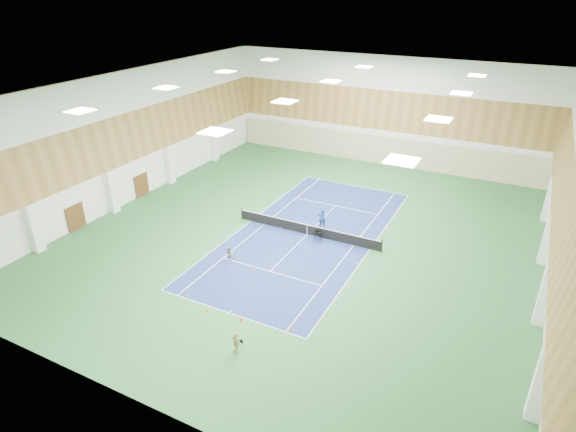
% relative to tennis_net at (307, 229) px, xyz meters
% --- Properties ---
extents(ground, '(40.00, 40.00, 0.00)m').
position_rel_tennis_net_xyz_m(ground, '(0.00, 0.00, -0.55)').
color(ground, '#296031').
rests_on(ground, ground).
extents(room_shell, '(36.00, 40.00, 12.00)m').
position_rel_tennis_net_xyz_m(room_shell, '(0.00, 0.00, 5.45)').
color(room_shell, white).
rests_on(room_shell, ground).
extents(wood_cladding, '(36.00, 40.00, 8.00)m').
position_rel_tennis_net_xyz_m(wood_cladding, '(0.00, 0.00, 7.45)').
color(wood_cladding, '#A1743B').
rests_on(wood_cladding, room_shell).
extents(ceiling_light_grid, '(21.40, 25.40, 0.06)m').
position_rel_tennis_net_xyz_m(ceiling_light_grid, '(0.00, 0.00, 11.37)').
color(ceiling_light_grid, white).
rests_on(ceiling_light_grid, room_shell).
extents(court_surface, '(10.97, 23.77, 0.01)m').
position_rel_tennis_net_xyz_m(court_surface, '(0.00, 0.00, -0.55)').
color(court_surface, navy).
rests_on(court_surface, ground).
extents(tennis_balls_scatter, '(10.57, 22.77, 0.07)m').
position_rel_tennis_net_xyz_m(tennis_balls_scatter, '(0.00, 0.00, -0.50)').
color(tennis_balls_scatter, yellow).
rests_on(tennis_balls_scatter, ground).
extents(tennis_net, '(12.80, 0.10, 1.10)m').
position_rel_tennis_net_xyz_m(tennis_net, '(0.00, 0.00, 0.00)').
color(tennis_net, black).
rests_on(tennis_net, ground).
extents(back_curtain, '(35.40, 0.16, 3.20)m').
position_rel_tennis_net_xyz_m(back_curtain, '(0.00, 19.75, 1.05)').
color(back_curtain, '#C6B793').
rests_on(back_curtain, ground).
extents(door_left_a, '(0.08, 1.80, 2.20)m').
position_rel_tennis_net_xyz_m(door_left_a, '(-17.92, -8.00, 0.55)').
color(door_left_a, '#593319').
rests_on(door_left_a, ground).
extents(door_left_b, '(0.08, 1.80, 2.20)m').
position_rel_tennis_net_xyz_m(door_left_b, '(-17.92, 0.00, 0.55)').
color(door_left_b, '#593319').
rests_on(door_left_b, ground).
extents(coach, '(0.72, 0.60, 1.71)m').
position_rel_tennis_net_xyz_m(coach, '(0.56, 1.79, 0.30)').
color(coach, navy).
rests_on(coach, ground).
extents(child_court, '(0.64, 0.52, 1.20)m').
position_rel_tennis_net_xyz_m(child_court, '(-3.43, -6.54, 0.05)').
color(child_court, gray).
rests_on(child_court, ground).
extents(child_apron, '(0.84, 0.57, 1.32)m').
position_rel_tennis_net_xyz_m(child_apron, '(2.35, -14.70, 0.11)').
color(child_apron, tan).
rests_on(child_apron, ground).
extents(ball_cart, '(0.62, 0.62, 0.91)m').
position_rel_tennis_net_xyz_m(ball_cart, '(1.25, -0.60, -0.10)').
color(ball_cart, black).
rests_on(ball_cart, ground).
extents(cone_svc_a, '(0.20, 0.20, 0.22)m').
position_rel_tennis_net_xyz_m(cone_svc_a, '(-3.19, -5.90, -0.44)').
color(cone_svc_a, '#FF5F0D').
rests_on(cone_svc_a, ground).
extents(cone_svc_b, '(0.22, 0.22, 0.24)m').
position_rel_tennis_net_xyz_m(cone_svc_b, '(-1.22, -6.61, -0.43)').
color(cone_svc_b, orange).
rests_on(cone_svc_b, ground).
extents(cone_svc_c, '(0.18, 0.18, 0.20)m').
position_rel_tennis_net_xyz_m(cone_svc_c, '(1.11, -6.36, -0.45)').
color(cone_svc_c, '#FF650D').
rests_on(cone_svc_c, ground).
extents(cone_svc_d, '(0.20, 0.20, 0.22)m').
position_rel_tennis_net_xyz_m(cone_svc_d, '(3.41, -6.28, -0.44)').
color(cone_svc_d, orange).
rests_on(cone_svc_d, ground).
extents(cone_base_a, '(0.22, 0.22, 0.24)m').
position_rel_tennis_net_xyz_m(cone_base_a, '(-3.57, -11.54, -0.43)').
color(cone_base_a, '#FD5F0D').
rests_on(cone_base_a, ground).
extents(cone_base_b, '(0.21, 0.21, 0.24)m').
position_rel_tennis_net_xyz_m(cone_base_b, '(-1.31, -12.40, -0.43)').
color(cone_base_b, '#EE600C').
rests_on(cone_base_b, ground).
extents(cone_base_c, '(0.20, 0.20, 0.23)m').
position_rel_tennis_net_xyz_m(cone_base_c, '(1.11, -12.18, -0.44)').
color(cone_base_c, '#F33E0C').
rests_on(cone_base_c, ground).
extents(cone_base_d, '(0.22, 0.22, 0.24)m').
position_rel_tennis_net_xyz_m(cone_base_d, '(4.25, -11.52, -0.43)').
color(cone_base_d, '#FF660D').
rests_on(cone_base_d, ground).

